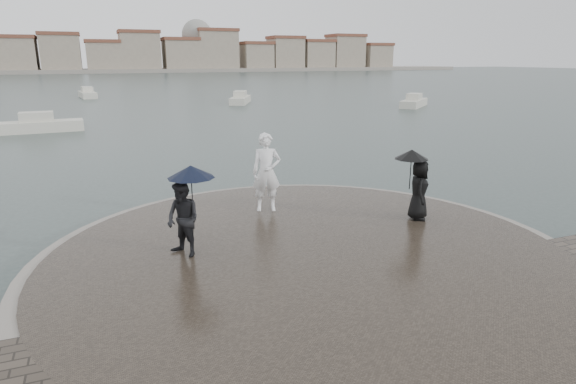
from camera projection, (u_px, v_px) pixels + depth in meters
name	position (u px, v px, depth m)	size (l,w,h in m)	color
ground	(394.00, 346.00, 8.08)	(400.00, 400.00, 0.00)	#2B3835
kerb_ring	(309.00, 259.00, 11.16)	(12.50, 12.50, 0.32)	gray
quay_tip	(309.00, 259.00, 11.16)	(11.90, 11.90, 0.36)	#2D261E
statue	(266.00, 172.00, 13.83)	(0.83, 0.54, 2.27)	white
visitor_left	(185.00, 207.00, 10.65)	(1.27, 1.15, 2.04)	black
visitor_right	(417.00, 182.00, 13.08)	(1.15, 1.04, 1.95)	black
far_skyline	(82.00, 54.00, 148.03)	(260.00, 20.00, 37.00)	gray
boats	(203.00, 103.00, 46.88)	(38.22, 32.73, 1.50)	beige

